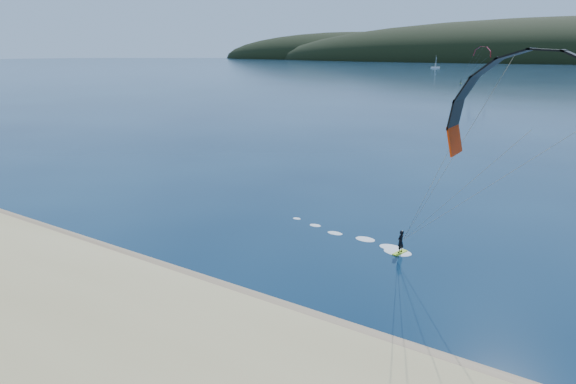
{
  "coord_description": "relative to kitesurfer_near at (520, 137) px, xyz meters",
  "views": [
    {
      "loc": [
        20.81,
        -14.95,
        13.54
      ],
      "look_at": [
        4.26,
        10.0,
        5.0
      ],
      "focal_mm": 30.89,
      "sensor_mm": 36.0,
      "label": 1
    }
  ],
  "objects": [
    {
      "name": "sailboat",
      "position": [
        -126.86,
        390.77,
        -9.01
      ],
      "size": [
        7.23,
        4.51,
        10.07
      ],
      "color": "white",
      "rests_on": "ground"
    },
    {
      "name": "wet_sand",
      "position": [
        -17.22,
        -5.28,
        -9.7
      ],
      "size": [
        220.0,
        2.5,
        0.1
      ],
      "color": "#866A4E",
      "rests_on": "ground"
    },
    {
      "name": "kitesurfer_near",
      "position": [
        0.0,
        0.0,
        0.0
      ],
      "size": [
        22.68,
        9.4,
        14.12
      ],
      "color": "#A6DC19",
      "rests_on": "ground"
    },
    {
      "name": "ground",
      "position": [
        -17.22,
        -9.78,
        -9.75
      ],
      "size": [
        1800.0,
        1800.0,
        0.0
      ],
      "primitive_type": "plane",
      "color": "#071B34",
      "rests_on": "ground"
    },
    {
      "name": "kitesurfer_far",
      "position": [
        -46.79,
        196.04,
        2.04
      ],
      "size": [
        12.62,
        5.29,
        14.49
      ],
      "color": "#A6DC19",
      "rests_on": "ground"
    }
  ]
}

